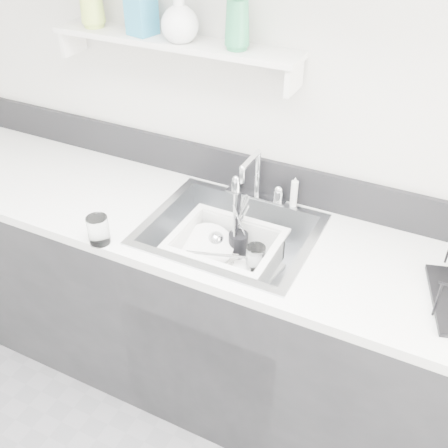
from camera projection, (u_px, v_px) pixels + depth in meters
The scene contains 17 objects.
room_shell at pixel (41, 127), 0.96m from camera, with size 3.50×3.00×2.60m.
counter_run at pixel (229, 316), 2.26m from camera, with size 3.20×0.62×0.92m.
backsplash at pixel (261, 176), 2.16m from camera, with size 3.20×0.02×0.16m, color black.
sink at pixel (230, 248), 2.04m from camera, with size 0.64×0.52×0.20m, color silver, non-canonical shape.
faucet at pixel (256, 186), 2.13m from camera, with size 0.26×0.18×0.23m.
side_sprayer at pixel (294, 192), 2.08m from camera, with size 0.03×0.03×0.14m, color white.
wall_shelf at pixel (173, 44), 1.94m from camera, with size 1.00×0.16×0.12m.
wash_tub at pixel (226, 254), 2.02m from camera, with size 0.40×0.33×0.16m, color white, non-canonical shape.
plate_stack at pixel (210, 252), 2.09m from camera, with size 0.25×0.25×0.10m.
utensil_cup at pixel (238, 242), 2.09m from camera, with size 0.08×0.08×0.26m.
ladle at pixel (217, 254), 2.06m from camera, with size 0.27×0.10×0.08m, color silver, non-canonical shape.
tumbler_in_tub at pixel (256, 258), 2.01m from camera, with size 0.08×0.08×0.11m, color white.
tumbler_counter at pixel (98, 230), 1.90m from camera, with size 0.08×0.08×0.11m, color white.
bowl_small at pixel (237, 272), 2.00m from camera, with size 0.10×0.10×0.03m, color white.
soap_bottle_b at pixel (141, 6), 1.91m from camera, with size 0.09×0.09×0.20m, color teal.
soap_bottle_c at pixel (179, 17), 1.85m from camera, with size 0.14×0.14×0.17m, color white.
soap_bottle_d at pixel (237, 15), 1.76m from camera, with size 0.09×0.09×0.23m, color #2C8B57.
Camera 1 is at (0.69, -0.26, 2.10)m, focal length 42.00 mm.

